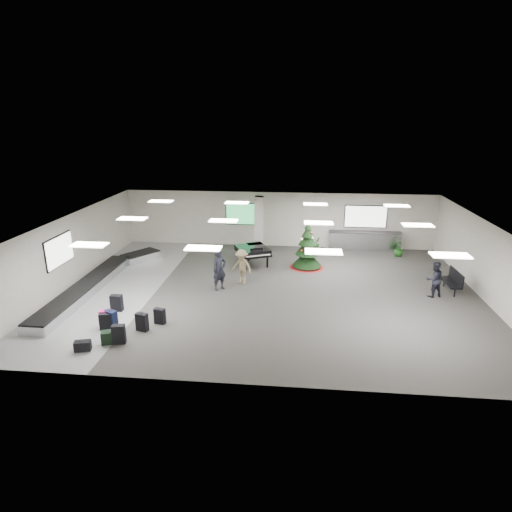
# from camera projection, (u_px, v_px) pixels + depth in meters

# --- Properties ---
(ground) EXTENTS (18.00, 18.00, 0.00)m
(ground) POSITION_uv_depth(u_px,v_px,m) (270.00, 291.00, 18.90)
(ground) COLOR #343230
(ground) RESTS_ON ground
(room_envelope) EXTENTS (18.02, 14.02, 3.21)m
(room_envelope) POSITION_uv_depth(u_px,v_px,m) (263.00, 236.00, 18.85)
(room_envelope) COLOR #B7B2A7
(room_envelope) RESTS_ON ground
(baggage_carousel) EXTENTS (2.28, 9.71, 0.43)m
(baggage_carousel) POSITION_uv_depth(u_px,v_px,m) (98.00, 281.00, 19.49)
(baggage_carousel) COLOR silver
(baggage_carousel) RESTS_ON ground
(service_counter) EXTENTS (4.05, 0.65, 1.08)m
(service_counter) POSITION_uv_depth(u_px,v_px,m) (365.00, 241.00, 24.55)
(service_counter) COLOR silver
(service_counter) RESTS_ON ground
(suitcase_0) EXTENTS (0.47, 0.31, 0.69)m
(suitcase_0) POSITION_uv_depth(u_px,v_px,m) (119.00, 334.00, 14.45)
(suitcase_0) COLOR black
(suitcase_0) RESTS_ON ground
(suitcase_1) EXTENTS (0.48, 0.34, 0.69)m
(suitcase_1) POSITION_uv_depth(u_px,v_px,m) (142.00, 322.00, 15.31)
(suitcase_1) COLOR black
(suitcase_1) RESTS_ON ground
(pink_suitcase) EXTENTS (0.46, 0.32, 0.68)m
(pink_suitcase) POSITION_uv_depth(u_px,v_px,m) (106.00, 319.00, 15.56)
(pink_suitcase) COLOR #E91E8B
(pink_suitcase) RESTS_ON ground
(suitcase_3) EXTENTS (0.44, 0.30, 0.62)m
(suitcase_3) POSITION_uv_depth(u_px,v_px,m) (160.00, 316.00, 15.84)
(suitcase_3) COLOR black
(suitcase_3) RESTS_ON ground
(navy_suitcase) EXTENTS (0.50, 0.40, 0.69)m
(navy_suitcase) POSITION_uv_depth(u_px,v_px,m) (111.00, 319.00, 15.51)
(navy_suitcase) COLOR black
(navy_suitcase) RESTS_ON ground
(suitcase_5) EXTENTS (0.45, 0.32, 0.64)m
(suitcase_5) POSITION_uv_depth(u_px,v_px,m) (105.00, 321.00, 15.41)
(suitcase_5) COLOR black
(suitcase_5) RESTS_ON ground
(green_duffel) EXTENTS (0.73, 0.52, 0.46)m
(green_duffel) POSITION_uv_depth(u_px,v_px,m) (111.00, 337.00, 14.50)
(green_duffel) COLOR black
(green_duffel) RESTS_ON ground
(suitcase_8) EXTENTS (0.46, 0.28, 0.69)m
(suitcase_8) POSITION_uv_depth(u_px,v_px,m) (117.00, 303.00, 16.86)
(suitcase_8) COLOR black
(suitcase_8) RESTS_ON ground
(black_duffel) EXTENTS (0.57, 0.41, 0.36)m
(black_duffel) POSITION_uv_depth(u_px,v_px,m) (83.00, 346.00, 14.04)
(black_duffel) COLOR black
(black_duffel) RESTS_ON ground
(christmas_tree) EXTENTS (1.76, 1.76, 2.52)m
(christmas_tree) POSITION_uv_depth(u_px,v_px,m) (307.00, 251.00, 21.62)
(christmas_tree) COLOR maroon
(christmas_tree) RESTS_ON ground
(grand_piano) EXTENTS (2.10, 2.33, 1.09)m
(grand_piano) POSITION_uv_depth(u_px,v_px,m) (253.00, 251.00, 22.00)
(grand_piano) COLOR black
(grand_piano) RESTS_ON ground
(bench) EXTENTS (0.58, 1.55, 0.97)m
(bench) POSITION_uv_depth(u_px,v_px,m) (453.00, 280.00, 18.68)
(bench) COLOR black
(bench) RESTS_ON ground
(traveler_a) EXTENTS (0.80, 0.78, 1.85)m
(traveler_a) POSITION_uv_depth(u_px,v_px,m) (219.00, 270.00, 18.80)
(traveler_a) COLOR black
(traveler_a) RESTS_ON ground
(traveler_b) EXTENTS (1.21, 1.00, 1.62)m
(traveler_b) POSITION_uv_depth(u_px,v_px,m) (242.00, 267.00, 19.54)
(traveler_b) COLOR #897855
(traveler_b) RESTS_ON ground
(traveler_bench) EXTENTS (0.92, 0.82, 1.57)m
(traveler_bench) POSITION_uv_depth(u_px,v_px,m) (434.00, 279.00, 18.10)
(traveler_bench) COLOR black
(traveler_bench) RESTS_ON ground
(potted_plant_left) EXTENTS (0.61, 0.60, 0.86)m
(potted_plant_left) POSITION_uv_depth(u_px,v_px,m) (317.00, 244.00, 24.43)
(potted_plant_left) COLOR #173D13
(potted_plant_left) RESTS_ON ground
(potted_plant_right) EXTENTS (0.66, 0.66, 0.91)m
(potted_plant_right) POSITION_uv_depth(u_px,v_px,m) (399.00, 248.00, 23.47)
(potted_plant_right) COLOR #173D13
(potted_plant_right) RESTS_ON ground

